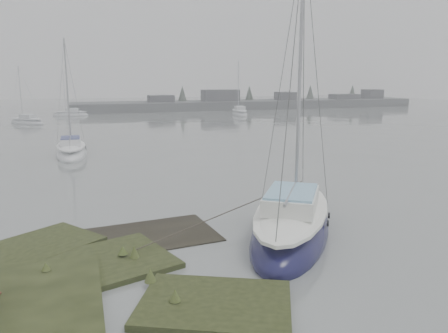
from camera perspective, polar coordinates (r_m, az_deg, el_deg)
ground at (r=39.86m, az=-14.70°, el=3.55°), size 160.00×160.00×0.00m
far_shoreline at (r=77.15m, az=4.20°, el=8.22°), size 60.00×8.00×4.15m
sailboat_main at (r=15.18m, az=8.82°, el=-7.65°), size 6.23×7.63×10.62m
sailboat_white at (r=31.79m, az=-19.30°, el=1.81°), size 1.99×6.03×8.51m
sailboat_far_a at (r=55.80m, az=-24.33°, el=5.32°), size 4.77×4.70×7.12m
sailboat_far_b at (r=62.84m, az=2.01°, el=6.95°), size 2.71×6.11×8.33m
sailboat_far_c at (r=65.36m, az=-19.39°, el=6.45°), size 5.02×2.31×6.83m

